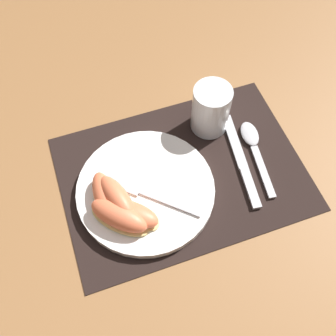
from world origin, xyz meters
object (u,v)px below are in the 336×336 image
(fork, at_px, (144,192))
(citrus_wedge_0, at_px, (105,196))
(citrus_wedge_3, at_px, (129,214))
(plate, at_px, (146,190))
(knife, at_px, (241,162))
(citrus_wedge_1, at_px, (118,199))
(spoon, at_px, (253,143))
(citrus_wedge_2, at_px, (119,216))
(juice_glass, at_px, (210,111))

(fork, height_order, citrus_wedge_0, citrus_wedge_0)
(fork, bearing_deg, citrus_wedge_3, -136.20)
(plate, bearing_deg, citrus_wedge_0, 178.67)
(knife, distance_m, citrus_wedge_1, 0.25)
(fork, bearing_deg, spoon, 8.87)
(plate, relative_size, citrus_wedge_3, 2.16)
(fork, distance_m, citrus_wedge_3, 0.05)
(spoon, xyz_separation_m, citrus_wedge_0, (-0.31, -0.03, 0.03))
(citrus_wedge_2, bearing_deg, spoon, 14.22)
(knife, height_order, fork, fork)
(citrus_wedge_1, relative_size, citrus_wedge_3, 0.96)
(citrus_wedge_2, bearing_deg, knife, 9.99)
(spoon, xyz_separation_m, fork, (-0.24, -0.04, 0.01))
(citrus_wedge_3, bearing_deg, citrus_wedge_1, 110.80)
(juice_glass, bearing_deg, plate, -148.29)
(citrus_wedge_0, bearing_deg, plate, -1.33)
(citrus_wedge_2, bearing_deg, juice_glass, 33.09)
(juice_glass, bearing_deg, citrus_wedge_0, -157.14)
(citrus_wedge_2, relative_size, citrus_wedge_3, 0.96)
(juice_glass, bearing_deg, citrus_wedge_1, -152.06)
(juice_glass, bearing_deg, citrus_wedge_3, -144.88)
(citrus_wedge_0, distance_m, citrus_wedge_1, 0.03)
(plate, height_order, juice_glass, juice_glass)
(plate, xyz_separation_m, citrus_wedge_3, (-0.04, -0.04, 0.02))
(juice_glass, relative_size, citrus_wedge_0, 1.04)
(plate, height_order, fork, fork)
(fork, distance_m, citrus_wedge_1, 0.05)
(spoon, distance_m, citrus_wedge_1, 0.29)
(spoon, xyz_separation_m, citrus_wedge_1, (-0.29, -0.04, 0.03))
(citrus_wedge_1, height_order, citrus_wedge_3, citrus_wedge_1)
(juice_glass, relative_size, citrus_wedge_1, 0.91)
(spoon, distance_m, citrus_wedge_2, 0.30)
(fork, height_order, citrus_wedge_2, citrus_wedge_2)
(plate, relative_size, knife, 1.20)
(juice_glass, height_order, fork, juice_glass)
(juice_glass, bearing_deg, spoon, -48.98)
(fork, bearing_deg, citrus_wedge_2, -146.26)
(juice_glass, distance_m, citrus_wedge_0, 0.26)
(plate, distance_m, juice_glass, 0.20)
(citrus_wedge_0, bearing_deg, citrus_wedge_1, -39.57)
(plate, height_order, knife, plate)
(fork, height_order, citrus_wedge_3, citrus_wedge_3)
(citrus_wedge_1, relative_size, citrus_wedge_2, 1.00)
(citrus_wedge_2, distance_m, citrus_wedge_3, 0.02)
(knife, height_order, citrus_wedge_1, citrus_wedge_1)
(knife, xyz_separation_m, fork, (-0.20, -0.01, 0.02))
(plate, height_order, citrus_wedge_1, citrus_wedge_1)
(citrus_wedge_1, bearing_deg, juice_glass, 27.94)
(citrus_wedge_3, bearing_deg, spoon, 15.00)
(citrus_wedge_1, xyz_separation_m, citrus_wedge_2, (-0.01, -0.03, -0.00))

